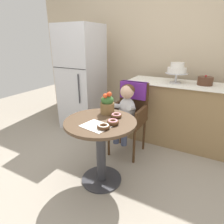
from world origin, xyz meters
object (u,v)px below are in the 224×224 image
donut_front (103,126)px  donut_side (113,122)px  seated_child (126,107)px  refrigerator (82,79)px  cafe_table (101,140)px  tiered_cake_stand (177,70)px  wicker_chair (131,107)px  donut_mid (116,115)px  round_layer_cake (205,81)px  flower_vase (107,104)px

donut_front → donut_side: bearing=74.8°
seated_child → refrigerator: 1.18m
cafe_table → tiered_cake_stand: bearing=71.2°
wicker_chair → donut_mid: bearing=-80.9°
wicker_chair → donut_front: bearing=-82.5°
round_layer_cake → wicker_chair: bearing=-143.7°
donut_side → flower_vase: (-0.19, 0.23, 0.08)m
cafe_table → wicker_chair: wicker_chair is taller
seated_child → donut_mid: bearing=-78.0°
wicker_chair → refrigerator: size_ratio=0.56×
seated_child → donut_front: seated_child is taller
tiered_cake_stand → round_layer_cake: 0.40m
donut_front → seated_child: bearing=98.9°
seated_child → round_layer_cake: round_layer_cake is taller
round_layer_cake → flower_vase: bearing=-127.0°
wicker_chair → round_layer_cake: round_layer_cake is taller
seated_child → donut_mid: 0.46m
seated_child → donut_front: 0.74m
donut_front → refrigerator: refrigerator is taller
donut_side → flower_vase: bearing=129.7°
seated_child → refrigerator: size_ratio=0.43×
donut_front → donut_mid: same height
wicker_chair → donut_side: bearing=-79.1°
donut_side → tiered_cake_stand: 1.39m
wicker_chair → donut_side: 0.79m
donut_front → round_layer_cake: 1.65m
wicker_chair → seated_child: bearing=-89.8°
donut_mid → wicker_chair: bearing=98.9°
donut_front → donut_mid: (-0.02, 0.29, 0.00)m
donut_mid → donut_side: size_ratio=0.98×
donut_front → refrigerator: 1.71m
flower_vase → round_layer_cake: size_ratio=1.26×
tiered_cake_stand → seated_child: bearing=-121.6°
cafe_table → seated_child: seated_child is taller
donut_front → refrigerator: bearing=133.4°
donut_mid → cafe_table: bearing=-123.7°
donut_side → donut_mid: bearing=107.0°
donut_side → tiered_cake_stand: bearing=77.6°
seated_child → flower_vase: (-0.04, -0.38, 0.15)m
donut_front → tiered_cake_stand: tiered_cake_stand is taller
flower_vase → seated_child: bearing=83.4°
donut_side → round_layer_cake: (0.66, 1.36, 0.21)m
cafe_table → seated_child: (0.01, 0.59, 0.17)m
cafe_table → donut_side: size_ratio=6.21×
cafe_table → donut_front: size_ratio=6.07×
donut_mid → tiered_cake_stand: 1.25m
wicker_chair → donut_mid: wicker_chair is taller
cafe_table → refrigerator: refrigerator is taller
seated_child → round_layer_cake: (0.81, 0.75, 0.28)m
seated_child → donut_mid: size_ratio=6.39×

